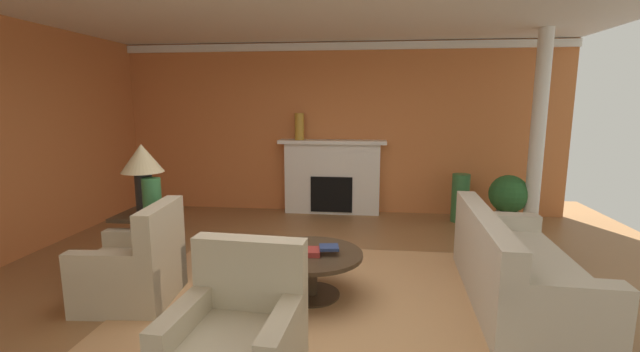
% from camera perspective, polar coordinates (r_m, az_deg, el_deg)
% --- Properties ---
extents(ground_plane, '(9.25, 9.25, 0.00)m').
position_cam_1_polar(ground_plane, '(4.32, -2.75, -15.92)').
color(ground_plane, olive).
extents(wall_fireplace, '(7.72, 0.12, 2.87)m').
position_cam_1_polar(wall_fireplace, '(7.33, 1.59, 6.37)').
color(wall_fireplace, '#CC723D').
rests_on(wall_fireplace, ground_plane).
extents(crown_moulding, '(7.72, 0.08, 0.12)m').
position_cam_1_polar(crown_moulding, '(7.30, 1.59, 17.00)').
color(crown_moulding, white).
extents(area_rug, '(3.42, 2.76, 0.01)m').
position_cam_1_polar(area_rug, '(4.33, -1.18, -15.76)').
color(area_rug, tan).
rests_on(area_rug, ground_plane).
extents(fireplace, '(1.80, 0.35, 1.26)m').
position_cam_1_polar(fireplace, '(7.22, 1.64, -0.40)').
color(fireplace, white).
rests_on(fireplace, ground_plane).
extents(sofa, '(1.00, 2.14, 0.85)m').
position_cam_1_polar(sofa, '(4.51, 24.68, -11.62)').
color(sofa, beige).
rests_on(sofa, ground_plane).
extents(armchair_near_window, '(0.86, 0.86, 0.95)m').
position_cam_1_polar(armchair_near_window, '(4.49, -23.65, -11.53)').
color(armchair_near_window, '#C1B293').
rests_on(armchair_near_window, ground_plane).
extents(armchair_facing_fireplace, '(0.85, 0.85, 0.95)m').
position_cam_1_polar(armchair_facing_fireplace, '(3.05, -11.01, -21.38)').
color(armchair_facing_fireplace, '#C1B293').
rests_on(armchair_facing_fireplace, ground_plane).
extents(coffee_table, '(1.00, 1.00, 0.45)m').
position_cam_1_polar(coffee_table, '(4.20, -1.20, -11.70)').
color(coffee_table, '#3D2D1E').
rests_on(coffee_table, ground_plane).
extents(side_table, '(0.56, 0.56, 0.70)m').
position_cam_1_polar(side_table, '(5.05, -22.13, -7.95)').
color(side_table, '#3D2D1E').
rests_on(side_table, ground_plane).
extents(table_lamp, '(0.44, 0.44, 0.75)m').
position_cam_1_polar(table_lamp, '(4.87, -22.76, 1.36)').
color(table_lamp, black).
rests_on(table_lamp, side_table).
extents(vase_tall_corner, '(0.27, 0.27, 0.77)m').
position_cam_1_polar(vase_tall_corner, '(7.09, 18.31, -2.82)').
color(vase_tall_corner, '#33703D').
rests_on(vase_tall_corner, ground_plane).
extents(vase_on_side_table, '(0.19, 0.19, 0.41)m').
position_cam_1_polar(vase_on_side_table, '(4.75, -21.63, -2.70)').
color(vase_on_side_table, '#33703D').
rests_on(vase_on_side_table, side_table).
extents(vase_mantel_left, '(0.16, 0.16, 0.44)m').
position_cam_1_polar(vase_mantel_left, '(7.14, -2.79, 6.65)').
color(vase_mantel_left, '#B7892D').
rests_on(vase_mantel_left, fireplace).
extents(book_red_cover, '(0.20, 0.21, 0.05)m').
position_cam_1_polar(book_red_cover, '(4.10, -1.28, -10.15)').
color(book_red_cover, maroon).
rests_on(book_red_cover, coffee_table).
extents(book_art_folio, '(0.20, 0.18, 0.03)m').
position_cam_1_polar(book_art_folio, '(4.10, 1.22, -9.58)').
color(book_art_folio, navy).
rests_on(book_art_folio, coffee_table).
extents(potted_plant, '(0.56, 0.56, 0.83)m').
position_cam_1_polar(potted_plant, '(6.84, 23.97, -2.71)').
color(potted_plant, '#BCB29E').
rests_on(potted_plant, ground_plane).
extents(column_white, '(0.20, 0.20, 2.87)m').
position_cam_1_polar(column_white, '(6.68, 27.19, 4.94)').
color(column_white, white).
rests_on(column_white, ground_plane).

